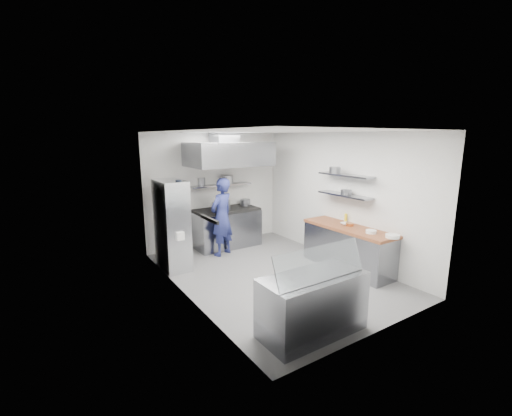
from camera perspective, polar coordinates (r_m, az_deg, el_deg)
floor at (r=7.00m, az=2.74°, el=-10.92°), size 5.00×5.00×0.00m
ceiling at (r=6.46m, az=2.98°, el=12.66°), size 5.00×5.00×0.00m
wall_back at (r=8.70m, az=-6.86°, el=3.10°), size 3.60×2.80×0.02m
wall_front at (r=4.85m, az=20.51°, el=-4.51°), size 3.60×2.80×0.02m
wall_left at (r=5.74m, az=-11.86°, el=-1.56°), size 2.80×5.00×0.02m
wall_right at (r=7.77m, az=13.68°, el=1.81°), size 2.80×5.00×0.02m
gas_range at (r=8.60m, az=-4.92°, el=-3.44°), size 1.60×0.80×0.90m
cooktop at (r=8.48m, az=-4.98°, el=-0.31°), size 1.57×0.78×0.06m
stock_pot_left at (r=8.26m, az=-6.44°, el=0.25°), size 0.27×0.27×0.20m
stock_pot_mid at (r=8.31m, az=-5.38°, el=0.48°), size 0.31×0.31×0.24m
stock_pot_right at (r=8.84m, az=-1.84°, el=0.95°), size 0.28×0.28×0.16m
over_range_shelf at (r=8.59m, az=-5.81°, el=3.82°), size 1.60×0.30×0.04m
shelf_pot_a at (r=8.60m, az=-9.29°, el=4.47°), size 0.26×0.26×0.18m
shelf_pot_b at (r=8.63m, az=-4.82°, el=4.74°), size 0.29×0.29×0.22m
extractor_hood at (r=8.15m, az=-4.56°, el=8.93°), size 1.90×1.15×0.55m
hood_duct at (r=8.34m, az=-5.36°, el=11.59°), size 0.55×0.55×0.24m
red_firebox at (r=8.18m, az=-14.55°, el=2.39°), size 0.22×0.10×0.26m
chef at (r=7.88m, az=-5.73°, el=-1.51°), size 0.77×0.65×1.80m
wire_rack at (r=7.24m, az=-13.85°, el=-2.75°), size 0.50×0.90×1.85m
rack_bin_a at (r=6.89m, az=-12.62°, el=-4.51°), size 0.14×0.18×0.16m
rack_bin_b at (r=7.07m, az=-13.73°, el=0.02°), size 0.15×0.19×0.17m
rack_jar at (r=6.75m, az=-12.75°, el=3.83°), size 0.12×0.12×0.18m
knife_strip at (r=4.91m, az=-7.81°, el=-1.86°), size 0.04×0.55×0.05m
prep_counter_base at (r=7.38m, az=14.99°, el=-6.64°), size 0.62×2.00×0.84m
prep_counter_top at (r=7.25m, az=15.18°, el=-3.26°), size 0.65×2.04×0.06m
plate_stack_a at (r=6.71m, az=21.79°, el=-4.38°), size 0.25×0.25×0.06m
plate_stack_b at (r=6.88m, az=18.64°, el=-3.76°), size 0.20×0.20×0.06m
copper_pan at (r=7.32m, az=15.34°, el=-2.65°), size 0.17×0.17×0.06m
squeeze_bottle at (r=7.62m, az=14.72°, el=-1.58°), size 0.06×0.06×0.18m
mixing_bowl at (r=7.36m, az=14.66°, el=-2.58°), size 0.25×0.25×0.05m
wall_shelf_lower at (r=7.43m, az=14.54°, el=2.11°), size 0.30×1.30×0.04m
wall_shelf_upper at (r=7.38m, az=14.71°, el=5.33°), size 0.30×1.30×0.04m
shelf_pot_c at (r=7.36m, az=14.81°, el=2.56°), size 0.23×0.23×0.10m
shelf_pot_d at (r=7.42m, az=13.02°, el=6.15°), size 0.24×0.24×0.14m
display_case at (r=4.98m, az=9.39°, el=-15.57°), size 1.50×0.70×0.85m
display_glass at (r=4.64m, az=10.67°, el=-9.00°), size 1.47×0.19×0.42m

